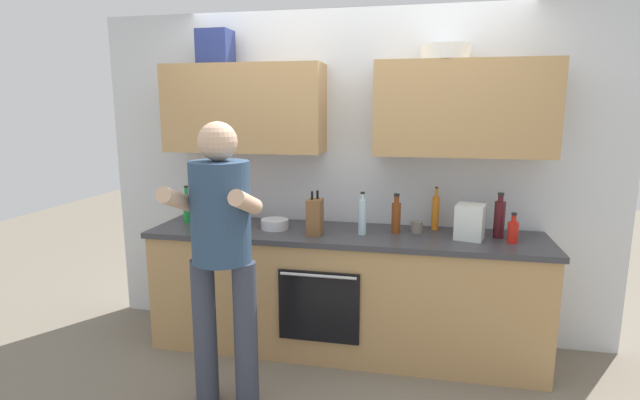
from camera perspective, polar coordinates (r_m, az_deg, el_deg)
ground_plane at (r=3.83m, az=2.67°, el=-16.95°), size 12.00×12.00×0.00m
back_wall_unit at (r=3.67m, az=3.49°, el=6.41°), size 4.00×0.39×2.50m
counter at (r=3.64m, az=2.72°, el=-10.66°), size 2.84×0.67×0.90m
person_standing at (r=2.86m, az=-11.50°, el=-5.05°), size 0.49×0.45×1.71m
bottle_wine at (r=3.55m, az=20.29°, el=-2.03°), size 0.07×0.07×0.31m
bottle_soda at (r=3.92m, az=-15.34°, el=-0.84°), size 0.06×0.06×0.29m
bottle_water at (r=3.43m, az=4.98°, el=-1.90°), size 0.06×0.06×0.30m
bottle_vinegar at (r=3.50m, az=8.92°, el=-1.89°), size 0.06×0.06×0.28m
bottle_juice at (r=3.65m, az=13.39°, el=-1.41°), size 0.05×0.05×0.32m
bottle_oil at (r=3.62m, az=-11.90°, el=-1.99°), size 0.06×0.06×0.23m
bottle_hotsauce at (r=3.46m, az=21.68°, el=-3.42°), size 0.07×0.07×0.20m
cup_stoneware at (r=3.55m, az=11.27°, el=-3.12°), size 0.08×0.08×0.08m
cup_ceramic at (r=3.70m, az=-0.76°, el=-2.25°), size 0.08×0.08×0.10m
mixing_bowl at (r=3.61m, az=-5.33°, el=-2.82°), size 0.20×0.20×0.07m
knife_block at (r=3.42m, az=-0.61°, el=-1.98°), size 0.10×0.14×0.31m
grocery_bag_produce at (r=3.46m, az=17.19°, el=-2.44°), size 0.22×0.23×0.24m
grocery_bag_crisps at (r=3.84m, az=-11.36°, el=-1.59°), size 0.23×0.19×0.15m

